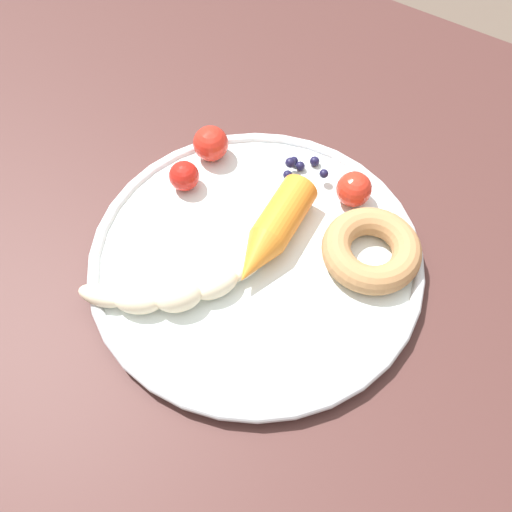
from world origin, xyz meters
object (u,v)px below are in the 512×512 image
object	(u,v)px
tomato_near	(211,143)
tomato_mid	(354,189)
banana	(177,291)
blueberry_pile	(301,170)
dining_table	(241,256)
plate	(256,258)
donut	(371,250)
carrot_orange	(273,232)
tomato_far	(184,176)

from	to	relation	value
tomato_near	tomato_mid	world-z (taller)	tomato_near
banana	blueberry_pile	bearing A→B (deg)	-95.46
dining_table	blueberry_pile	world-z (taller)	blueberry_pile
plate	donut	bearing A→B (deg)	-147.69
dining_table	blueberry_pile	xyz separation A→B (m)	(-0.03, -0.07, 0.11)
plate	blueberry_pile	distance (m)	0.12
banana	carrot_orange	xyz separation A→B (m)	(-0.04, -0.10, 0.01)
tomato_far	tomato_near	bearing A→B (deg)	-88.03
donut	blueberry_pile	size ratio (longest dim) A/B	1.79
plate	banana	size ratio (longest dim) A/B	2.34
banana	tomato_near	size ratio (longest dim) A/B	3.66
banana	carrot_orange	bearing A→B (deg)	-111.97
dining_table	tomato_mid	bearing A→B (deg)	-142.76
dining_table	blueberry_pile	size ratio (longest dim) A/B	19.37
carrot_orange	banana	bearing A→B (deg)	68.03
banana	tomato_mid	xyz separation A→B (m)	(-0.08, -0.19, 0.01)
tomato_mid	tomato_far	bearing A→B (deg)	26.98
donut	tomato_mid	distance (m)	0.07
banana	donut	size ratio (longest dim) A/B	1.46
plate	carrot_orange	xyz separation A→B (m)	(-0.00, -0.02, 0.02)
dining_table	banana	world-z (taller)	banana
plate	banana	xyz separation A→B (m)	(0.04, 0.08, 0.02)
carrot_orange	tomato_far	bearing A→B (deg)	-5.41
tomato_far	blueberry_pile	bearing A→B (deg)	-139.37
blueberry_pile	tomato_far	distance (m)	0.13
banana	tomato_far	xyz separation A→B (m)	(0.08, -0.11, 0.00)
plate	banana	bearing A→B (deg)	65.52
blueberry_pile	tomato_mid	distance (m)	0.06
carrot_orange	blueberry_pile	world-z (taller)	carrot_orange
banana	blueberry_pile	xyz separation A→B (m)	(-0.02, -0.19, -0.00)
tomato_mid	tomato_far	distance (m)	0.18
donut	tomato_far	distance (m)	0.21
carrot_orange	blueberry_pile	bearing A→B (deg)	-76.64
dining_table	donut	distance (m)	0.18
donut	carrot_orange	bearing A→B (deg)	22.79
tomato_far	plate	bearing A→B (deg)	163.58
blueberry_pile	tomato_mid	world-z (taller)	tomato_mid
tomato_near	banana	bearing A→B (deg)	115.81
carrot_orange	tomato_near	bearing A→B (deg)	-27.43
dining_table	banana	xyz separation A→B (m)	(-0.01, 0.12, 0.11)
carrot_orange	donut	world-z (taller)	carrot_orange
carrot_orange	blueberry_pile	size ratio (longest dim) A/B	2.36
carrot_orange	blueberry_pile	distance (m)	0.10
dining_table	blueberry_pile	distance (m)	0.13
dining_table	donut	xyz separation A→B (m)	(-0.14, -0.02, 0.11)
tomato_mid	tomato_far	size ratio (longest dim) A/B	1.15
plate	tomato_near	size ratio (longest dim) A/B	8.54
plate	carrot_orange	size ratio (longest dim) A/B	2.58
blueberry_pile	dining_table	bearing A→B (deg)	66.71
banana	donut	world-z (taller)	banana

